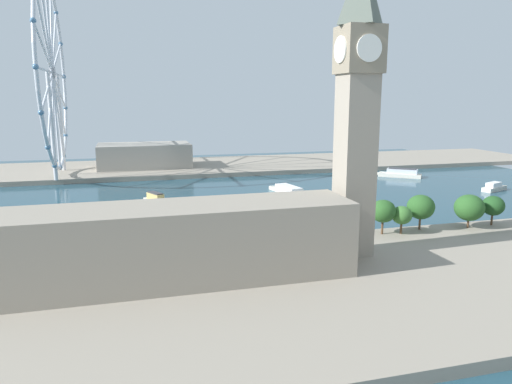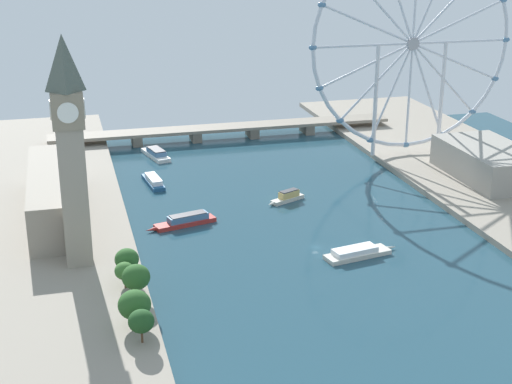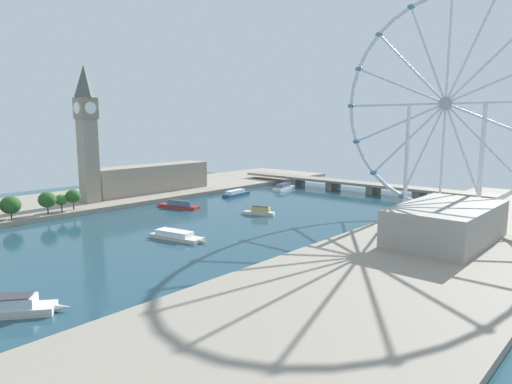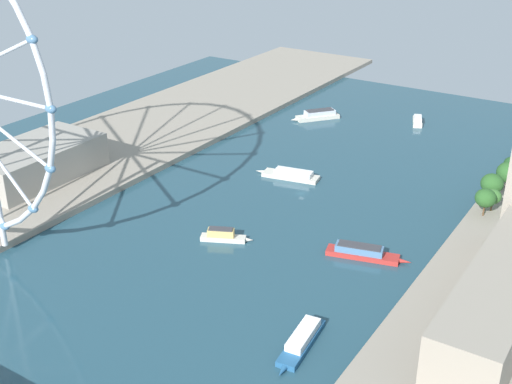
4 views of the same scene
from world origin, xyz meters
name	(u,v)px [view 2 (image 2 of 4)]	position (x,y,z in m)	size (l,w,h in m)	color
ground_plane	(315,247)	(0.00, 0.00, 0.00)	(412.21, 412.21, 0.00)	#234756
riverbank_left	(26,275)	(-121.11, 0.00, 1.50)	(90.00, 520.00, 3.00)	gray
clock_tower	(71,149)	(-99.94, 3.34, 50.88)	(12.94, 12.94, 92.10)	gray
parliament_block	(54,194)	(-108.89, 60.37, 13.58)	(22.00, 98.06, 21.17)	gray
tree_row_embankment	(133,287)	(-82.81, -41.58, 11.21)	(13.58, 57.33, 13.52)	#513823
ferris_wheel	(413,45)	(96.38, 114.96, 67.46)	(125.47, 3.20, 127.04)	silver
riverside_hall	(489,162)	(119.25, 59.96, 11.47)	(36.50, 65.22, 16.93)	gray
river_bridge	(224,129)	(0.00, 184.55, 6.23)	(224.21, 17.12, 8.16)	gray
tour_boat_0	(287,197)	(5.23, 59.07, 2.27)	(21.67, 12.63, 5.67)	beige
tour_boat_1	(357,253)	(13.83, -13.83, 1.80)	(34.52, 13.72, 4.26)	beige
tour_boat_2	(156,153)	(-49.09, 153.90, 2.16)	(14.83, 35.06, 5.42)	white
tour_boat_5	(185,221)	(-50.37, 40.17, 2.18)	(34.38, 13.93, 5.25)	#B22D28
tour_boat_6	(153,181)	(-57.21, 103.17, 1.97)	(9.73, 32.29, 4.67)	#235684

